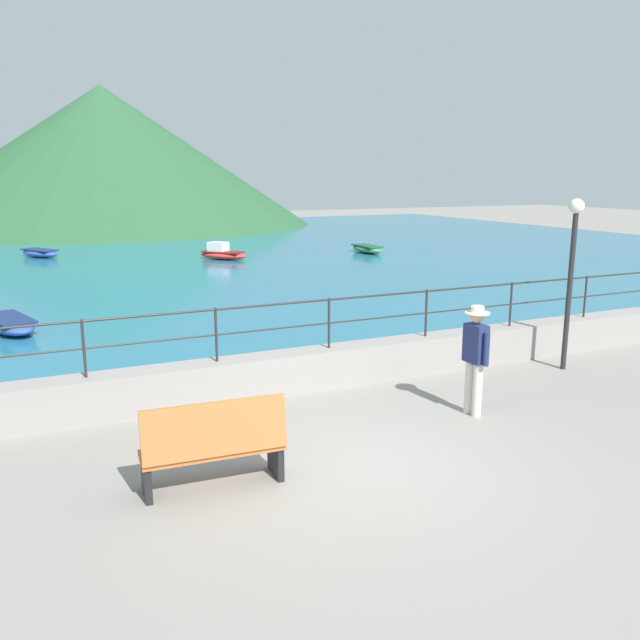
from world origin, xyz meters
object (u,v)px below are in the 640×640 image
boat_2 (9,324)px  person_walking (475,355)px  boat_1 (40,253)px  boat_0 (367,249)px  lamp_post (572,257)px  boat_3 (222,253)px  bench_main (214,445)px

boat_2 → person_walking: bearing=-53.3°
boat_1 → boat_0: bearing=-18.5°
lamp_post → boat_3: size_ratio=1.40×
lamp_post → boat_3: 19.08m
person_walking → boat_1: person_walking is taller
person_walking → boat_0: (9.00, 19.67, -0.72)m
person_walking → lamp_post: lamp_post is taller
boat_0 → boat_2: bearing=-145.6°
boat_2 → lamp_post: bearing=-38.0°
boat_3 → bench_main: bearing=-106.7°
lamp_post → boat_1: (-8.65, 23.26, -1.94)m
boat_0 → boat_1: same height
person_walking → lamp_post: 3.62m
lamp_post → person_walking: bearing=-158.4°
bench_main → boat_3: bearing=73.3°
person_walking → boat_3: person_walking is taller
boat_0 → boat_2: 18.97m
bench_main → boat_0: bench_main is taller
bench_main → person_walking: (4.37, 0.71, 0.42)m
person_walking → boat_0: size_ratio=0.76×
bench_main → person_walking: size_ratio=0.99×
person_walking → boat_2: 11.18m
boat_0 → lamp_post: bearing=-107.5°
boat_1 → boat_2: same height
boat_0 → boat_1: bearing=161.5°
lamp_post → boat_0: size_ratio=1.42×
boat_0 → boat_2: size_ratio=0.94×
boat_3 → boat_0: bearing=-4.3°
boat_1 → boat_2: bearing=-94.4°
lamp_post → boat_1: size_ratio=1.35×
person_walking → boat_3: 20.30m
lamp_post → boat_0: lamp_post is taller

